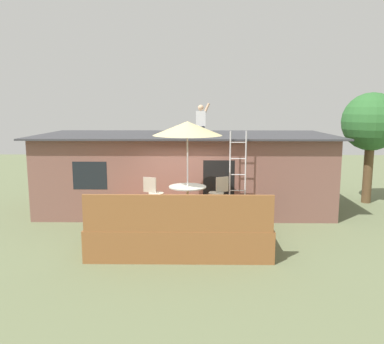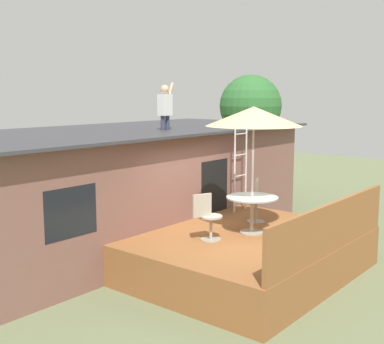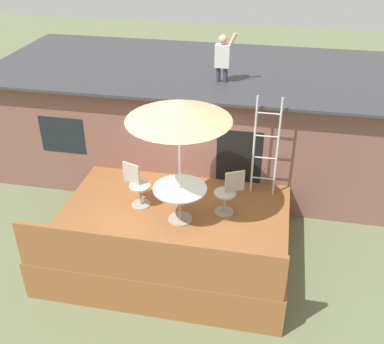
{
  "view_description": "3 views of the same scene",
  "coord_description": "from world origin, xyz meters",
  "px_view_note": "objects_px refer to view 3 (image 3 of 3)",
  "views": [
    {
      "loc": [
        0.46,
        -11.0,
        3.75
      ],
      "look_at": [
        0.29,
        0.77,
        1.81
      ],
      "focal_mm": 37.59,
      "sensor_mm": 36.0,
      "label": 1
    },
    {
      "loc": [
        -8.27,
        -5.45,
        3.58
      ],
      "look_at": [
        -0.38,
        1.04,
        2.01
      ],
      "focal_mm": 47.45,
      "sensor_mm": 36.0,
      "label": 2
    },
    {
      "loc": [
        1.84,
        -7.23,
        6.29
      ],
      "look_at": [
        0.29,
        0.57,
        1.54
      ],
      "focal_mm": 42.96,
      "sensor_mm": 36.0,
      "label": 3
    }
  ],
  "objects_px": {
    "patio_table": "(180,195)",
    "person_figure": "(223,55)",
    "patio_umbrella": "(179,110)",
    "step_ladder": "(266,147)",
    "patio_chair_left": "(137,185)",
    "patio_chair_right": "(228,193)"
  },
  "relations": [
    {
      "from": "patio_umbrella",
      "to": "patio_chair_right",
      "type": "xyz_separation_m",
      "value": [
        0.88,
        0.45,
        -1.89
      ]
    },
    {
      "from": "patio_chair_left",
      "to": "patio_chair_right",
      "type": "xyz_separation_m",
      "value": [
        1.86,
        0.09,
        0.0
      ]
    },
    {
      "from": "patio_umbrella",
      "to": "patio_table",
      "type": "bearing_deg",
      "value": 0.0
    },
    {
      "from": "step_ladder",
      "to": "patio_chair_left",
      "type": "distance_m",
      "value": 2.75
    },
    {
      "from": "patio_umbrella",
      "to": "step_ladder",
      "type": "bearing_deg",
      "value": 40.96
    },
    {
      "from": "patio_umbrella",
      "to": "patio_chair_left",
      "type": "relative_size",
      "value": 2.76
    },
    {
      "from": "patio_table",
      "to": "step_ladder",
      "type": "bearing_deg",
      "value": 40.96
    },
    {
      "from": "patio_table",
      "to": "patio_chair_right",
      "type": "distance_m",
      "value": 1.0
    },
    {
      "from": "patio_chair_right",
      "to": "patio_table",
      "type": "bearing_deg",
      "value": 0.0
    },
    {
      "from": "person_figure",
      "to": "patio_chair_right",
      "type": "bearing_deg",
      "value": -77.64
    },
    {
      "from": "patio_chair_left",
      "to": "person_figure",
      "type": "bearing_deg",
      "value": 79.89
    },
    {
      "from": "patio_umbrella",
      "to": "patio_chair_left",
      "type": "xyz_separation_m",
      "value": [
        -0.98,
        0.37,
        -1.89
      ]
    },
    {
      "from": "patio_table",
      "to": "person_figure",
      "type": "bearing_deg",
      "value": 81.78
    },
    {
      "from": "step_ladder",
      "to": "person_figure",
      "type": "relative_size",
      "value": 1.98
    },
    {
      "from": "patio_chair_left",
      "to": "patio_umbrella",
      "type": "bearing_deg",
      "value": -0.0
    },
    {
      "from": "patio_table",
      "to": "patio_umbrella",
      "type": "bearing_deg",
      "value": 180.0
    },
    {
      "from": "patio_table",
      "to": "step_ladder",
      "type": "distance_m",
      "value": 2.07
    },
    {
      "from": "person_figure",
      "to": "patio_chair_left",
      "type": "relative_size",
      "value": 1.21
    },
    {
      "from": "patio_chair_right",
      "to": "patio_umbrella",
      "type": "bearing_deg",
      "value": 0.0
    },
    {
      "from": "patio_table",
      "to": "person_figure",
      "type": "xyz_separation_m",
      "value": [
        0.39,
        2.7,
        1.96
      ]
    },
    {
      "from": "patio_table",
      "to": "patio_umbrella",
      "type": "height_order",
      "value": "patio_umbrella"
    },
    {
      "from": "patio_umbrella",
      "to": "patio_chair_left",
      "type": "distance_m",
      "value": 2.16
    }
  ]
}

